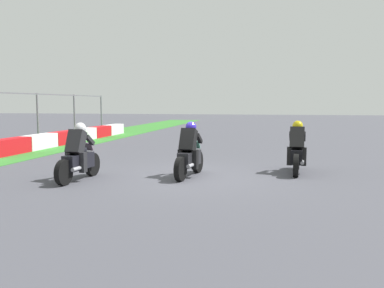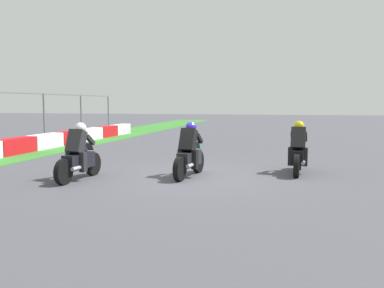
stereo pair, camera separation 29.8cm
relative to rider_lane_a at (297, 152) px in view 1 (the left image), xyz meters
name	(u,v)px [view 1 (the left image)]	position (x,y,z in m)	size (l,w,h in m)	color
ground_plane	(194,176)	(-1.15, 2.79, -0.62)	(120.00, 120.00, 0.00)	#47474F
rider_lane_a	(297,152)	(0.00, 0.00, 0.00)	(2.04, 0.55, 1.51)	black
rider_lane_b	(190,154)	(-1.22, 2.91, 0.00)	(2.04, 0.59, 1.51)	black
rider_lane_c	(79,157)	(-2.32, 5.64, 0.00)	(2.04, 0.55, 1.51)	black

